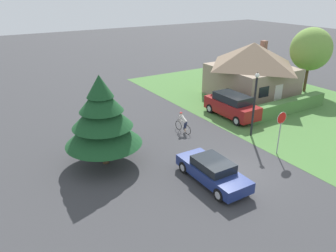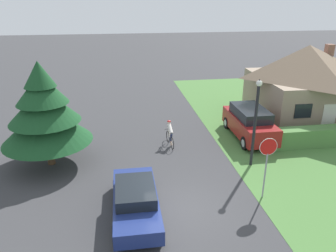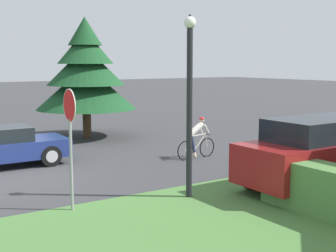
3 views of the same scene
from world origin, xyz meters
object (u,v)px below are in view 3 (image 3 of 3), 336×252
Objects in this scene: parked_suv_right at (320,153)px; street_lamp at (190,92)px; stop_sign at (70,124)px; cyclist at (196,138)px; conifer_tall_near at (86,74)px.

street_lamp is (-1.24, -3.50, 1.71)m from parked_suv_right.
stop_sign is at bearing 163.84° from parked_suv_right.
stop_sign reaches higher than cyclist.
parked_suv_right is at bearing 70.49° from street_lamp.
stop_sign is 10.81m from conifer_tall_near.
street_lamp is at bearing -9.46° from conifer_tall_near.
cyclist is at bearing 141.12° from street_lamp.
cyclist is 5.27m from street_lamp.
conifer_tall_near reaches higher than parked_suv_right.
parked_suv_right is 1.71× the size of stop_sign.
cyclist is 0.36× the size of parked_suv_right.
parked_suv_right is 6.76m from stop_sign.
parked_suv_right is at bearing 8.70° from conifer_tall_near.
cyclist is 0.38× the size of street_lamp.
stop_sign is at bearing -25.44° from conifer_tall_near.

